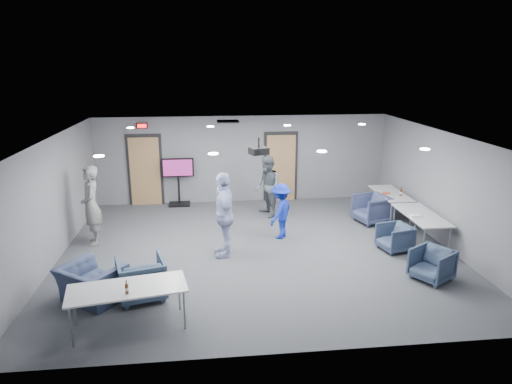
{
  "coord_description": "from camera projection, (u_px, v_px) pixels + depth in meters",
  "views": [
    {
      "loc": [
        -1.12,
        -9.92,
        4.28
      ],
      "look_at": [
        0.06,
        0.78,
        1.2
      ],
      "focal_mm": 32.0,
      "sensor_mm": 36.0,
      "label": 1
    }
  ],
  "objects": [
    {
      "name": "wrapper",
      "position": [
        415.0,
        216.0,
        10.83
      ],
      "size": [
        0.23,
        0.16,
        0.05
      ],
      "primitive_type": "cube",
      "rotation": [
        0.0,
        0.0,
        -0.07
      ],
      "color": "white",
      "rests_on": "table_right_b"
    },
    {
      "name": "hvac_diffuser",
      "position": [
        228.0,
        121.0,
        12.65
      ],
      "size": [
        0.6,
        0.6,
        0.03
      ],
      "primitive_type": "cube",
      "color": "black",
      "rests_on": "ceiling"
    },
    {
      "name": "snack_box",
      "position": [
        386.0,
        193.0,
        12.68
      ],
      "size": [
        0.22,
        0.17,
        0.05
      ],
      "primitive_type": "cube",
      "rotation": [
        0.0,
        0.0,
        -0.16
      ],
      "color": "#C15030",
      "rests_on": "table_right_a"
    },
    {
      "name": "bottle_front",
      "position": [
        127.0,
        289.0,
        7.23
      ],
      "size": [
        0.06,
        0.06,
        0.23
      ],
      "color": "#4E280D",
      "rests_on": "table_front_left"
    },
    {
      "name": "table_front_left",
      "position": [
        127.0,
        290.0,
        7.45
      ],
      "size": [
        2.02,
        1.13,
        0.73
      ],
      "rotation": [
        0.0,
        0.0,
        0.18
      ],
      "color": "silver",
      "rests_on": "floor"
    },
    {
      "name": "door_left",
      "position": [
        145.0,
        171.0,
        13.94
      ],
      "size": [
        1.06,
        0.17,
        2.24
      ],
      "color": "black",
      "rests_on": "wall_back"
    },
    {
      "name": "projector",
      "position": [
        259.0,
        151.0,
        9.98
      ],
      "size": [
        0.46,
        0.42,
        0.37
      ],
      "rotation": [
        0.0,
        0.0,
        0.32
      ],
      "color": "black",
      "rests_on": "ceiling"
    },
    {
      "name": "chair_front_a",
      "position": [
        141.0,
        278.0,
        8.5
      ],
      "size": [
        1.04,
        1.06,
        0.79
      ],
      "primitive_type": "imported",
      "rotation": [
        0.0,
        0.0,
        3.41
      ],
      "color": "#3D506A",
      "rests_on": "floor"
    },
    {
      "name": "wall_left",
      "position": [
        52.0,
        201.0,
        9.92
      ],
      "size": [
        0.02,
        8.0,
        2.7
      ],
      "primitive_type": "cube",
      "color": "slate",
      "rests_on": "floor"
    },
    {
      "name": "wall_right",
      "position": [
        444.0,
        189.0,
        10.87
      ],
      "size": [
        0.02,
        8.0,
        2.7
      ],
      "primitive_type": "cube",
      "color": "slate",
      "rests_on": "floor"
    },
    {
      "name": "ceiling",
      "position": [
        257.0,
        136.0,
        10.03
      ],
      "size": [
        9.0,
        9.0,
        0.0
      ],
      "primitive_type": "plane",
      "rotation": [
        3.14,
        0.0,
        0.0
      ],
      "color": "white",
      "rests_on": "wall_back"
    },
    {
      "name": "table_right_a",
      "position": [
        390.0,
        194.0,
        12.84
      ],
      "size": [
        0.72,
        1.72,
        0.73
      ],
      "rotation": [
        0.0,
        0.0,
        1.57
      ],
      "color": "silver",
      "rests_on": "floor"
    },
    {
      "name": "exit_sign",
      "position": [
        142.0,
        126.0,
        13.54
      ],
      "size": [
        0.32,
        0.08,
        0.16
      ],
      "color": "black",
      "rests_on": "wall_back"
    },
    {
      "name": "downlights",
      "position": [
        257.0,
        137.0,
        10.03
      ],
      "size": [
        6.18,
        3.78,
        0.02
      ],
      "color": "white",
      "rests_on": "ceiling"
    },
    {
      "name": "tv_stand",
      "position": [
        178.0,
        179.0,
        13.91
      ],
      "size": [
        0.97,
        0.46,
        1.48
      ],
      "color": "black",
      "rests_on": "floor"
    },
    {
      "name": "table_right_b",
      "position": [
        421.0,
        216.0,
        11.02
      ],
      "size": [
        0.77,
        1.85,
        0.73
      ],
      "rotation": [
        0.0,
        0.0,
        1.57
      ],
      "color": "silver",
      "rests_on": "floor"
    },
    {
      "name": "person_c",
      "position": [
        224.0,
        214.0,
        10.24
      ],
      "size": [
        0.54,
        1.17,
        1.95
      ],
      "primitive_type": "imported",
      "rotation": [
        0.0,
        0.0,
        -1.52
      ],
      "color": "#B1BAE4",
      "rests_on": "floor"
    },
    {
      "name": "chair_right_a",
      "position": [
        372.0,
        209.0,
        12.52
      ],
      "size": [
        1.04,
        1.02,
        0.77
      ],
      "primitive_type": "imported",
      "rotation": [
        0.0,
        0.0,
        -1.3
      ],
      "color": "#3D4669",
      "rests_on": "floor"
    },
    {
      "name": "wall_back",
      "position": [
        243.0,
        159.0,
        14.22
      ],
      "size": [
        9.0,
        0.02,
        2.7
      ],
      "primitive_type": "cube",
      "color": "slate",
      "rests_on": "floor"
    },
    {
      "name": "chair_front_b",
      "position": [
        92.0,
        283.0,
        8.4
      ],
      "size": [
        1.41,
        1.38,
        0.69
      ],
      "primitive_type": "imported",
      "rotation": [
        0.0,
        0.0,
        2.51
      ],
      "color": "#394564",
      "rests_on": "floor"
    },
    {
      "name": "door_right",
      "position": [
        281.0,
        168.0,
        14.38
      ],
      "size": [
        1.06,
        0.17,
        2.24
      ],
      "color": "black",
      "rests_on": "wall_back"
    },
    {
      "name": "floor",
      "position": [
        257.0,
        250.0,
        10.77
      ],
      "size": [
        9.0,
        9.0,
        0.0
      ],
      "primitive_type": "plane",
      "color": "#393C41",
      "rests_on": "ground"
    },
    {
      "name": "wall_front",
      "position": [
        288.0,
        273.0,
        6.58
      ],
      "size": [
        9.0,
        0.02,
        2.7
      ],
      "primitive_type": "cube",
      "color": "slate",
      "rests_on": "floor"
    },
    {
      "name": "chair_right_b",
      "position": [
        395.0,
        238.0,
        10.67
      ],
      "size": [
        0.83,
        0.81,
        0.63
      ],
      "primitive_type": "imported",
      "rotation": [
        0.0,
        0.0,
        -1.34
      ],
      "color": "#36455E",
      "rests_on": "floor"
    },
    {
      "name": "person_a",
      "position": [
        91.0,
        206.0,
        10.9
      ],
      "size": [
        0.63,
        0.8,
        1.94
      ],
      "primitive_type": "imported",
      "rotation": [
        0.0,
        0.0,
        -1.3
      ],
      "color": "gray",
      "rests_on": "floor"
    },
    {
      "name": "person_d",
      "position": [
        281.0,
        211.0,
        11.35
      ],
      "size": [
        0.94,
        1.04,
        1.4
      ],
      "primitive_type": "imported",
      "rotation": [
        0.0,
        0.0,
        -2.17
      ],
      "color": "#1A2DAA",
      "rests_on": "floor"
    },
    {
      "name": "bottle_right",
      "position": [
        401.0,
        193.0,
        12.51
      ],
      "size": [
        0.06,
        0.06,
        0.25
      ],
      "color": "#4E280D",
      "rests_on": "table_right_a"
    },
    {
      "name": "person_b",
      "position": [
        268.0,
        187.0,
        12.91
      ],
      "size": [
        0.88,
        1.01,
        1.75
      ],
      "primitive_type": "imported",
      "rotation": [
        0.0,
        0.0,
        -1.27
      ],
      "color": "#545D65",
      "rests_on": "floor"
    },
    {
      "name": "chair_right_c",
      "position": [
        432.0,
        264.0,
        9.22
      ],
      "size": [
        0.99,
        0.98,
        0.66
      ],
      "primitive_type": "imported",
      "rotation": [
        0.0,
        0.0,
        -1.02
      ],
      "color": "#384862",
      "rests_on": "floor"
    }
  ]
}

